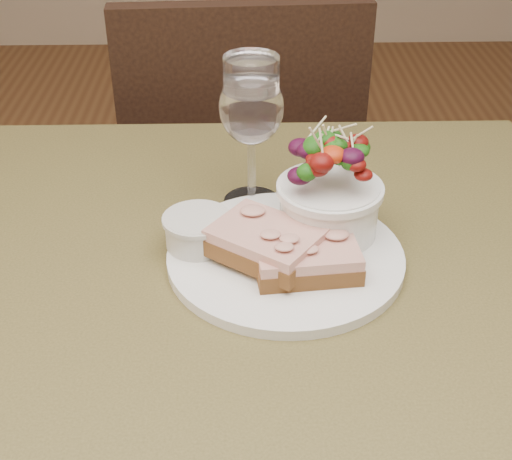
{
  "coord_description": "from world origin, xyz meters",
  "views": [
    {
      "loc": [
        -0.02,
        -0.6,
        1.21
      ],
      "look_at": [
        -0.0,
        0.01,
        0.81
      ],
      "focal_mm": 50.0,
      "sensor_mm": 36.0,
      "label": 1
    }
  ],
  "objects_px": {
    "chair_far": "(239,257)",
    "sandwich_back": "(266,242)",
    "wine_glass": "(251,112)",
    "cafe_table": "(257,353)",
    "salad_bowl": "(330,186)",
    "sandwich_front": "(306,256)",
    "dinner_plate": "(285,257)",
    "ramekin": "(198,229)"
  },
  "relations": [
    {
      "from": "ramekin",
      "to": "sandwich_front",
      "type": "bearing_deg",
      "value": -22.31
    },
    {
      "from": "dinner_plate",
      "to": "wine_glass",
      "type": "xyz_separation_m",
      "value": [
        -0.03,
        0.13,
        0.12
      ]
    },
    {
      "from": "cafe_table",
      "to": "sandwich_back",
      "type": "distance_m",
      "value": 0.14
    },
    {
      "from": "dinner_plate",
      "to": "sandwich_front",
      "type": "relative_size",
      "value": 2.24
    },
    {
      "from": "wine_glass",
      "to": "cafe_table",
      "type": "bearing_deg",
      "value": -89.21
    },
    {
      "from": "dinner_plate",
      "to": "sandwich_back",
      "type": "height_order",
      "value": "sandwich_back"
    },
    {
      "from": "dinner_plate",
      "to": "sandwich_back",
      "type": "xyz_separation_m",
      "value": [
        -0.02,
        -0.01,
        0.03
      ]
    },
    {
      "from": "chair_far",
      "to": "sandwich_front",
      "type": "xyz_separation_m",
      "value": [
        0.07,
        -0.68,
        0.48
      ]
    },
    {
      "from": "chair_far",
      "to": "dinner_plate",
      "type": "bearing_deg",
      "value": 91.24
    },
    {
      "from": "wine_glass",
      "to": "sandwich_back",
      "type": "bearing_deg",
      "value": -84.89
    },
    {
      "from": "chair_far",
      "to": "sandwich_back",
      "type": "bearing_deg",
      "value": 89.23
    },
    {
      "from": "chair_far",
      "to": "sandwich_back",
      "type": "height_order",
      "value": "chair_far"
    },
    {
      "from": "dinner_plate",
      "to": "sandwich_back",
      "type": "distance_m",
      "value": 0.04
    },
    {
      "from": "sandwich_back",
      "to": "wine_glass",
      "type": "xyz_separation_m",
      "value": [
        -0.01,
        0.14,
        0.09
      ]
    },
    {
      "from": "salad_bowl",
      "to": "wine_glass",
      "type": "relative_size",
      "value": 0.73
    },
    {
      "from": "cafe_table",
      "to": "chair_far",
      "type": "relative_size",
      "value": 0.89
    },
    {
      "from": "sandwich_back",
      "to": "sandwich_front",
      "type": "bearing_deg",
      "value": 15.62
    },
    {
      "from": "dinner_plate",
      "to": "salad_bowl",
      "type": "distance_m",
      "value": 0.09
    },
    {
      "from": "sandwich_back",
      "to": "chair_far",
      "type": "bearing_deg",
      "value": 128.83
    },
    {
      "from": "ramekin",
      "to": "wine_glass",
      "type": "relative_size",
      "value": 0.41
    },
    {
      "from": "chair_far",
      "to": "ramekin",
      "type": "height_order",
      "value": "chair_far"
    },
    {
      "from": "cafe_table",
      "to": "sandwich_front",
      "type": "relative_size",
      "value": 6.88
    },
    {
      "from": "chair_far",
      "to": "dinner_plate",
      "type": "xyz_separation_m",
      "value": [
        0.05,
        -0.65,
        0.46
      ]
    },
    {
      "from": "ramekin",
      "to": "cafe_table",
      "type": "bearing_deg",
      "value": -40.96
    },
    {
      "from": "chair_far",
      "to": "sandwich_back",
      "type": "xyz_separation_m",
      "value": [
        0.03,
        -0.66,
        0.49
      ]
    },
    {
      "from": "sandwich_back",
      "to": "dinner_plate",
      "type": "bearing_deg",
      "value": 67.62
    },
    {
      "from": "sandwich_back",
      "to": "salad_bowl",
      "type": "height_order",
      "value": "salad_bowl"
    },
    {
      "from": "sandwich_back",
      "to": "salad_bowl",
      "type": "bearing_deg",
      "value": 73.2
    },
    {
      "from": "dinner_plate",
      "to": "ramekin",
      "type": "bearing_deg",
      "value": 169.21
    },
    {
      "from": "ramekin",
      "to": "chair_far",
      "type": "bearing_deg",
      "value": 86.16
    },
    {
      "from": "chair_far",
      "to": "salad_bowl",
      "type": "relative_size",
      "value": 7.09
    },
    {
      "from": "cafe_table",
      "to": "wine_glass",
      "type": "relative_size",
      "value": 4.57
    },
    {
      "from": "ramekin",
      "to": "wine_glass",
      "type": "bearing_deg",
      "value": 60.28
    },
    {
      "from": "dinner_plate",
      "to": "sandwich_front",
      "type": "distance_m",
      "value": 0.04
    },
    {
      "from": "cafe_table",
      "to": "chair_far",
      "type": "height_order",
      "value": "chair_far"
    },
    {
      "from": "dinner_plate",
      "to": "sandwich_back",
      "type": "bearing_deg",
      "value": -148.45
    },
    {
      "from": "sandwich_front",
      "to": "wine_glass",
      "type": "relative_size",
      "value": 0.66
    },
    {
      "from": "cafe_table",
      "to": "salad_bowl",
      "type": "bearing_deg",
      "value": 43.45
    },
    {
      "from": "chair_far",
      "to": "ramekin",
      "type": "distance_m",
      "value": 0.8
    },
    {
      "from": "ramekin",
      "to": "salad_bowl",
      "type": "xyz_separation_m",
      "value": [
        0.15,
        0.02,
        0.04
      ]
    },
    {
      "from": "chair_far",
      "to": "wine_glass",
      "type": "relative_size",
      "value": 5.14
    },
    {
      "from": "cafe_table",
      "to": "salad_bowl",
      "type": "height_order",
      "value": "salad_bowl"
    }
  ]
}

